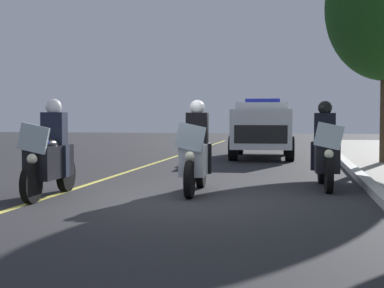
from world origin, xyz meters
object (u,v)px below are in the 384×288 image
(police_motorcycle_trailing, at_px, (325,153))
(police_suv, at_px, (262,127))
(police_motorcycle_lead_right, at_px, (196,155))
(police_motorcycle_lead_left, at_px, (50,157))

(police_motorcycle_trailing, bearing_deg, police_suv, -168.13)
(police_motorcycle_lead_right, relative_size, police_suv, 0.43)
(police_motorcycle_lead_left, distance_m, police_motorcycle_trailing, 5.24)
(police_motorcycle_lead_right, bearing_deg, police_motorcycle_trailing, 114.44)
(police_motorcycle_lead_right, height_order, police_motorcycle_trailing, same)
(police_motorcycle_lead_left, bearing_deg, police_motorcycle_lead_right, 113.80)
(police_suv, bearing_deg, police_motorcycle_lead_left, -16.46)
(police_motorcycle_lead_left, height_order, police_motorcycle_lead_right, same)
(police_motorcycle_trailing, xyz_separation_m, police_suv, (-8.21, -1.72, 0.37))
(police_motorcycle_lead_left, xyz_separation_m, police_motorcycle_lead_right, (-1.06, 2.39, 0.00))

